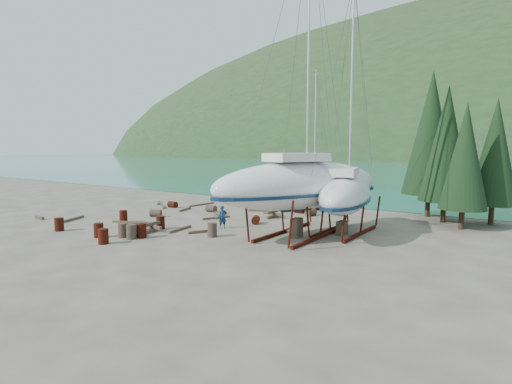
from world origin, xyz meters
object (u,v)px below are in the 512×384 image
Objects in this scene: small_sailboat_shore at (312,186)px; large_sailboat_far at (346,193)px; worker at (223,217)px; large_sailboat_near at (302,184)px.

large_sailboat_far is at bearing -63.62° from small_sailboat_shore.
small_sailboat_shore is at bearing 30.47° from worker.
large_sailboat_near is 11.88m from small_sailboat_shore.
worker is (-7.53, -3.24, -1.82)m from large_sailboat_far.
small_sailboat_shore is (-4.75, 10.83, -1.17)m from large_sailboat_near.
worker is at bearing -170.94° from large_sailboat_far.
large_sailboat_far is at bearing -32.44° from worker.
large_sailboat_near reaches higher than worker.
large_sailboat_far is at bearing 69.00° from large_sailboat_near.
large_sailboat_far is 10.96m from small_sailboat_shore.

